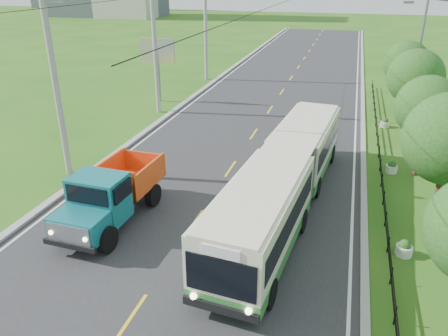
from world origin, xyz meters
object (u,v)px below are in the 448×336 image
at_px(pole_far, 206,28).
at_px(tree_fifth, 416,80).
at_px(streetlight_far, 418,45).
at_px(planter_mid, 392,168).
at_px(pole_near, 56,81).
at_px(billboard_left, 158,55).
at_px(planter_far, 385,123).
at_px(tree_fourth, 428,110).
at_px(tree_back, 406,65).
at_px(bus, 285,176).
at_px(dump_truck, 111,192).
at_px(pole_mid, 155,46).
at_px(planter_near, 404,249).

relative_size(pole_far, tree_fifth, 1.72).
distance_m(streetlight_far, planter_mid, 14.88).
distance_m(pole_near, billboard_left, 15.10).
bearing_deg(planter_far, streetlight_far, 71.20).
bearing_deg(tree_fourth, planter_far, 99.08).
height_order(tree_back, planter_far, tree_back).
bearing_deg(pole_near, planter_far, 37.63).
bearing_deg(streetlight_far, planter_far, -108.80).
distance_m(streetlight_far, bus, 21.33).
bearing_deg(billboard_left, tree_fifth, -11.28).
relative_size(pole_near, tree_fourth, 1.85).
xyz_separation_m(tree_fourth, dump_truck, (-13.33, -8.95, -2.15)).
height_order(tree_fourth, planter_mid, tree_fourth).
distance_m(billboard_left, dump_truck, 19.90).
height_order(tree_fifth, dump_truck, tree_fifth).
bearing_deg(dump_truck, streetlight_far, 60.48).
xyz_separation_m(tree_fourth, tree_fifth, (0.00, 6.00, 0.27)).
relative_size(billboard_left, dump_truck, 0.85).
xyz_separation_m(pole_mid, bus, (11.83, -12.88, -3.30)).
bearing_deg(tree_back, pole_far, 159.26).
distance_m(tree_fifth, streetlight_far, 7.97).
xyz_separation_m(planter_mid, planter_far, (0.00, 8.00, 0.00)).
xyz_separation_m(tree_fourth, planter_far, (-1.26, 7.86, -3.30)).
xyz_separation_m(pole_near, billboard_left, (-1.24, 15.00, -1.23)).
height_order(billboard_left, bus, billboard_left).
distance_m(tree_fourth, streetlight_far, 13.94).
bearing_deg(bus, planter_mid, 54.76).
height_order(planter_near, planter_mid, same).
bearing_deg(tree_back, pole_near, -136.59).
xyz_separation_m(pole_mid, pole_far, (0.00, 12.00, 0.00)).
bearing_deg(tree_back, bus, -109.25).
bearing_deg(planter_near, pole_far, 121.99).
distance_m(planter_far, billboard_left, 18.56).
xyz_separation_m(tree_back, dump_truck, (-13.33, -20.95, -2.21)).
bearing_deg(pole_far, planter_near, -58.01).
distance_m(streetlight_far, planter_near, 22.57).
relative_size(streetlight_far, billboard_left, 1.74).
bearing_deg(pole_mid, pole_far, 90.00).
bearing_deg(planter_mid, billboard_left, 151.08).
distance_m(bus, dump_truck, 7.64).
bearing_deg(pole_far, dump_truck, -80.24).
xyz_separation_m(streetlight_far, planter_mid, (-2.04, -14.00, -4.62)).
xyz_separation_m(tree_back, billboard_left, (-19.36, -2.14, 0.21)).
distance_m(tree_fourth, planter_near, 8.87).
height_order(planter_far, billboard_left, billboard_left).
relative_size(pole_mid, planter_far, 14.93).
xyz_separation_m(pole_mid, tree_back, (18.12, 5.14, -1.44)).
relative_size(tree_fifth, planter_near, 8.66).
distance_m(tree_back, planter_far, 5.48).
xyz_separation_m(planter_near, planter_mid, (0.00, 8.00, 0.00)).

